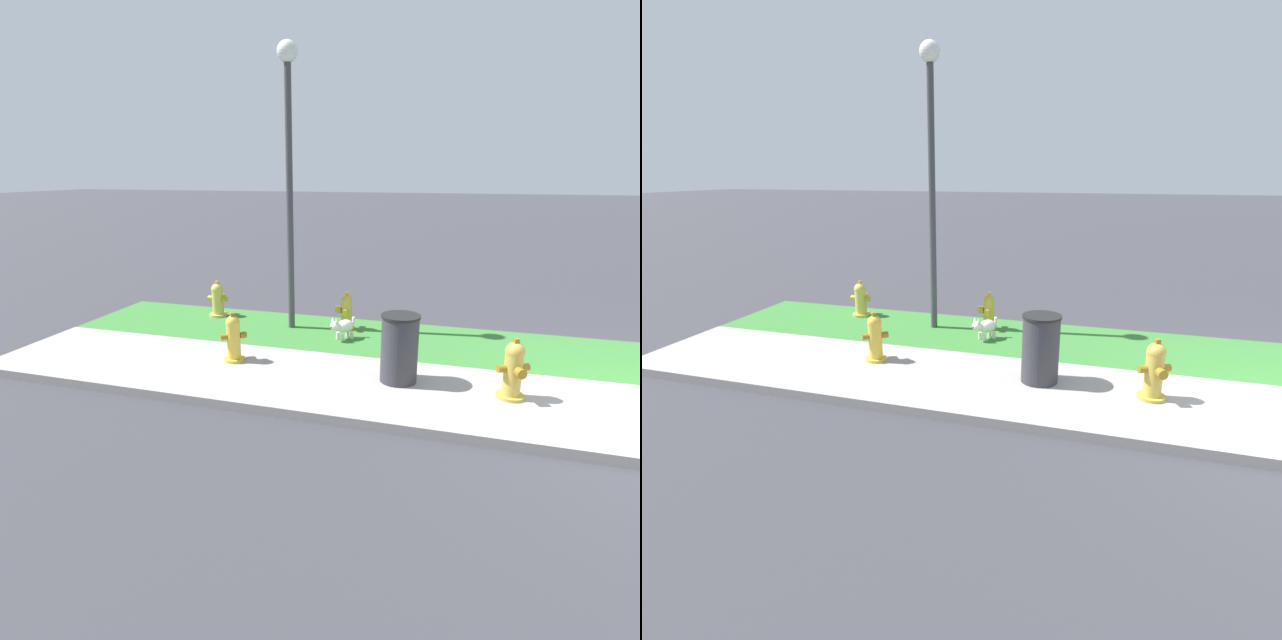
# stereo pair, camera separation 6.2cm
# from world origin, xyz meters

# --- Properties ---
(fire_hydrant_far_end) EXTENTS (0.34, 0.37, 0.65)m
(fire_hydrant_far_end) POSITION_xyz_m (-4.44, 2.25, 0.31)
(fire_hydrant_far_end) COLOR gold
(fire_hydrant_far_end) RESTS_ON ground
(fire_hydrant_near_corner) EXTENTS (0.39, 0.38, 0.76)m
(fire_hydrant_near_corner) POSITION_xyz_m (-1.89, 0.13, 0.36)
(fire_hydrant_near_corner) COLOR gold
(fire_hydrant_near_corner) RESTS_ON ground
(fire_hydrant_by_grass_verge) EXTENTS (0.34, 0.34, 0.72)m
(fire_hydrant_by_grass_verge) POSITION_xyz_m (-5.62, 0.31, 0.35)
(fire_hydrant_by_grass_verge) COLOR gold
(fire_hydrant_by_grass_verge) RESTS_ON ground
(fire_hydrant_across_street) EXTENTS (0.40, 0.37, 0.67)m
(fire_hydrant_across_street) POSITION_xyz_m (-6.93, 2.35, 0.32)
(fire_hydrant_across_street) COLOR gold
(fire_hydrant_across_street) RESTS_ON ground
(small_white_dog) EXTENTS (0.38, 0.43, 0.40)m
(small_white_dog) POSITION_xyz_m (-4.35, 1.67, 0.22)
(small_white_dog) COLOR silver
(small_white_dog) RESTS_ON ground
(street_lamp) EXTENTS (0.32, 0.32, 4.51)m
(street_lamp) POSITION_xyz_m (-5.37, 2.07, 2.99)
(street_lamp) COLOR #3D3D42
(street_lamp) RESTS_ON ground
(trash_bin) EXTENTS (0.50, 0.50, 0.90)m
(trash_bin) POSITION_xyz_m (-3.25, 0.25, 0.45)
(trash_bin) COLOR #333338
(trash_bin) RESTS_ON ground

